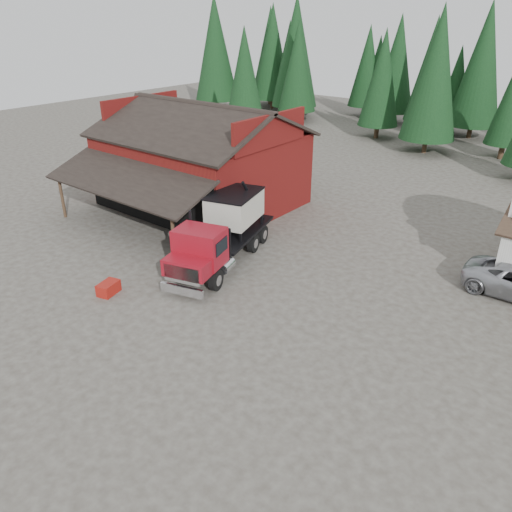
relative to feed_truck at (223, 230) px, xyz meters
The scene contains 7 objects.
ground 5.52m from the feed_truck, 47.46° to the right, with size 120.00×120.00×0.00m, color #433D34.
red_barn 9.69m from the feed_truck, 140.93° to the left, with size 12.80×13.63×7.18m.
conifer_backdrop 38.39m from the feed_truck, 84.76° to the left, with size 76.00×16.00×16.00m, color black, non-canonical shape.
near_pine_a 30.78m from the feed_truck, 127.41° to the left, with size 4.40×4.40×11.40m.
near_pine_d 30.68m from the feed_truck, 90.95° to the left, with size 5.28×5.28×13.40m.
feed_truck is the anchor object (origin of this frame).
equip_box 6.72m from the feed_truck, 108.55° to the right, with size 0.70×1.10×0.60m, color maroon.
Camera 1 is at (13.41, -14.53, 12.54)m, focal length 35.00 mm.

